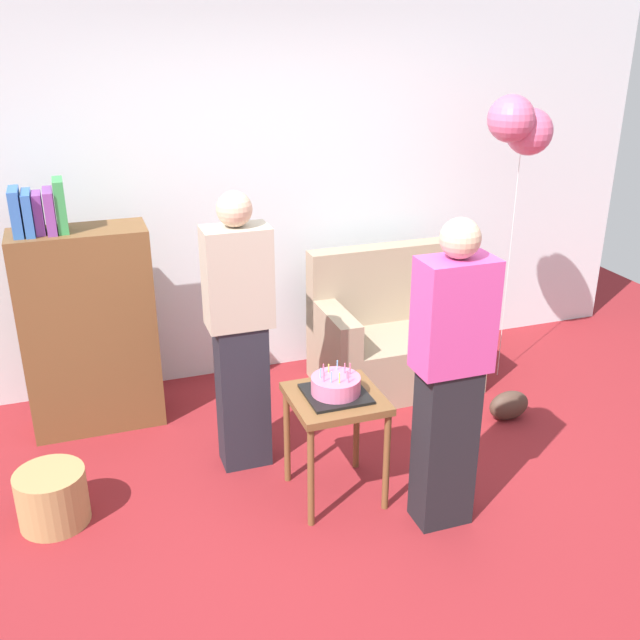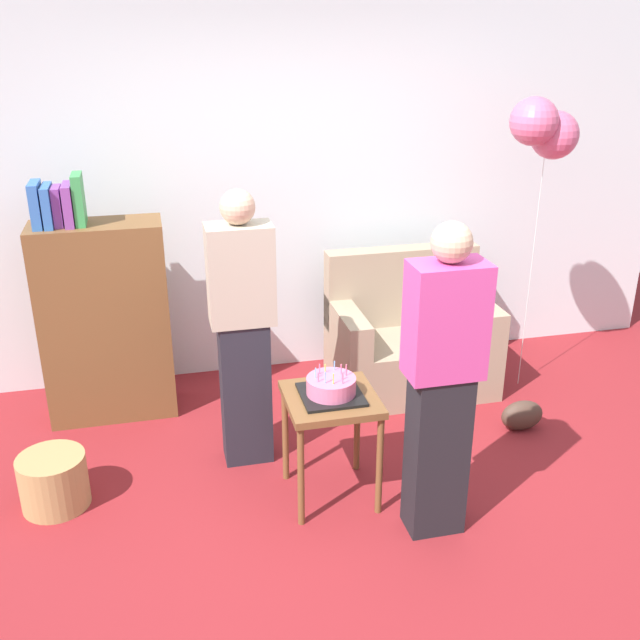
{
  "view_description": "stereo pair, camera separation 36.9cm",
  "coord_description": "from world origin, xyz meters",
  "px_view_note": "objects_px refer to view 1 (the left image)",
  "views": [
    {
      "loc": [
        -1.27,
        -2.85,
        2.45
      ],
      "look_at": [
        -0.07,
        0.56,
        0.95
      ],
      "focal_mm": 40.89,
      "sensor_mm": 36.0,
      "label": 1
    },
    {
      "loc": [
        -0.91,
        -2.96,
        2.45
      ],
      "look_at": [
        -0.07,
        0.56,
        0.95
      ],
      "focal_mm": 40.89,
      "sensor_mm": 36.0,
      "label": 2
    }
  ],
  "objects_px": {
    "wicker_basket": "(52,497)",
    "handbag": "(509,405)",
    "person_holding_cake": "(450,377)",
    "side_table": "(336,411)",
    "person_blowing_candles": "(240,333)",
    "birthday_cake": "(336,387)",
    "couch": "(392,337)",
    "balloon_bunch": "(521,126)",
    "bookshelf": "(88,327)"
  },
  "relations": [
    {
      "from": "wicker_basket",
      "to": "person_blowing_candles",
      "type": "bearing_deg",
      "value": 11.92
    },
    {
      "from": "birthday_cake",
      "to": "person_holding_cake",
      "type": "xyz_separation_m",
      "value": [
        0.45,
        -0.38,
        0.16
      ]
    },
    {
      "from": "bookshelf",
      "to": "person_blowing_candles",
      "type": "distance_m",
      "value": 1.1
    },
    {
      "from": "person_blowing_candles",
      "to": "balloon_bunch",
      "type": "relative_size",
      "value": 0.81
    },
    {
      "from": "birthday_cake",
      "to": "handbag",
      "type": "xyz_separation_m",
      "value": [
        1.36,
        0.39,
        -0.57
      ]
    },
    {
      "from": "birthday_cake",
      "to": "person_blowing_candles",
      "type": "bearing_deg",
      "value": 128.69
    },
    {
      "from": "person_blowing_candles",
      "to": "side_table",
      "type": "bearing_deg",
      "value": -55.66
    },
    {
      "from": "bookshelf",
      "to": "person_blowing_candles",
      "type": "bearing_deg",
      "value": -43.37
    },
    {
      "from": "bookshelf",
      "to": "person_blowing_candles",
      "type": "height_order",
      "value": "person_blowing_candles"
    },
    {
      "from": "side_table",
      "to": "balloon_bunch",
      "type": "xyz_separation_m",
      "value": [
        1.62,
        0.96,
        1.29
      ]
    },
    {
      "from": "person_blowing_candles",
      "to": "birthday_cake",
      "type": "bearing_deg",
      "value": -55.66
    },
    {
      "from": "bookshelf",
      "to": "birthday_cake",
      "type": "height_order",
      "value": "bookshelf"
    },
    {
      "from": "bookshelf",
      "to": "balloon_bunch",
      "type": "relative_size",
      "value": 0.8
    },
    {
      "from": "side_table",
      "to": "birthday_cake",
      "type": "xyz_separation_m",
      "value": [
        0.0,
        -0.0,
        0.15
      ]
    },
    {
      "from": "person_blowing_candles",
      "to": "couch",
      "type": "bearing_deg",
      "value": 23.82
    },
    {
      "from": "couch",
      "to": "person_blowing_candles",
      "type": "bearing_deg",
      "value": -151.83
    },
    {
      "from": "birthday_cake",
      "to": "wicker_basket",
      "type": "distance_m",
      "value": 1.58
    },
    {
      "from": "wicker_basket",
      "to": "handbag",
      "type": "bearing_deg",
      "value": 2.67
    },
    {
      "from": "person_blowing_candles",
      "to": "person_holding_cake",
      "type": "distance_m",
      "value": 1.21
    },
    {
      "from": "person_blowing_candles",
      "to": "handbag",
      "type": "distance_m",
      "value": 1.9
    },
    {
      "from": "side_table",
      "to": "person_blowing_candles",
      "type": "xyz_separation_m",
      "value": [
        -0.39,
        0.49,
        0.31
      ]
    },
    {
      "from": "wicker_basket",
      "to": "handbag",
      "type": "distance_m",
      "value": 2.84
    },
    {
      "from": "person_blowing_candles",
      "to": "handbag",
      "type": "bearing_deg",
      "value": -7.5
    },
    {
      "from": "birthday_cake",
      "to": "person_holding_cake",
      "type": "distance_m",
      "value": 0.61
    },
    {
      "from": "side_table",
      "to": "birthday_cake",
      "type": "relative_size",
      "value": 1.94
    },
    {
      "from": "bookshelf",
      "to": "side_table",
      "type": "relative_size",
      "value": 2.59
    },
    {
      "from": "couch",
      "to": "handbag",
      "type": "bearing_deg",
      "value": -56.92
    },
    {
      "from": "birthday_cake",
      "to": "balloon_bunch",
      "type": "xyz_separation_m",
      "value": [
        1.62,
        0.96,
        1.14
      ]
    },
    {
      "from": "bookshelf",
      "to": "person_blowing_candles",
      "type": "relative_size",
      "value": 0.98
    },
    {
      "from": "couch",
      "to": "side_table",
      "type": "relative_size",
      "value": 1.78
    },
    {
      "from": "bookshelf",
      "to": "birthday_cake",
      "type": "distance_m",
      "value": 1.71
    },
    {
      "from": "wicker_basket",
      "to": "birthday_cake",
      "type": "bearing_deg",
      "value": -9.93
    },
    {
      "from": "person_holding_cake",
      "to": "side_table",
      "type": "bearing_deg",
      "value": -50.56
    },
    {
      "from": "wicker_basket",
      "to": "person_holding_cake",
      "type": "bearing_deg",
      "value": -18.39
    },
    {
      "from": "wicker_basket",
      "to": "balloon_bunch",
      "type": "height_order",
      "value": "balloon_bunch"
    },
    {
      "from": "wicker_basket",
      "to": "side_table",
      "type": "bearing_deg",
      "value": -9.93
    },
    {
      "from": "couch",
      "to": "bookshelf",
      "type": "relative_size",
      "value": 0.69
    },
    {
      "from": "bookshelf",
      "to": "handbag",
      "type": "bearing_deg",
      "value": -18.38
    },
    {
      "from": "handbag",
      "to": "birthday_cake",
      "type": "bearing_deg",
      "value": -164.06
    },
    {
      "from": "person_holding_cake",
      "to": "handbag",
      "type": "relative_size",
      "value": 5.82
    },
    {
      "from": "birthday_cake",
      "to": "person_blowing_candles",
      "type": "distance_m",
      "value": 0.64
    },
    {
      "from": "bookshelf",
      "to": "couch",
      "type": "bearing_deg",
      "value": -2.2
    },
    {
      "from": "bookshelf",
      "to": "handbag",
      "type": "relative_size",
      "value": 5.73
    },
    {
      "from": "wicker_basket",
      "to": "handbag",
      "type": "relative_size",
      "value": 1.29
    },
    {
      "from": "bookshelf",
      "to": "wicker_basket",
      "type": "relative_size",
      "value": 4.45
    },
    {
      "from": "balloon_bunch",
      "to": "person_blowing_candles",
      "type": "bearing_deg",
      "value": -166.76
    },
    {
      "from": "person_holding_cake",
      "to": "wicker_basket",
      "type": "bearing_deg",
      "value": -28.66
    },
    {
      "from": "couch",
      "to": "side_table",
      "type": "distance_m",
      "value": 1.46
    },
    {
      "from": "bookshelf",
      "to": "wicker_basket",
      "type": "height_order",
      "value": "bookshelf"
    },
    {
      "from": "birthday_cake",
      "to": "handbag",
      "type": "bearing_deg",
      "value": 15.94
    }
  ]
}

